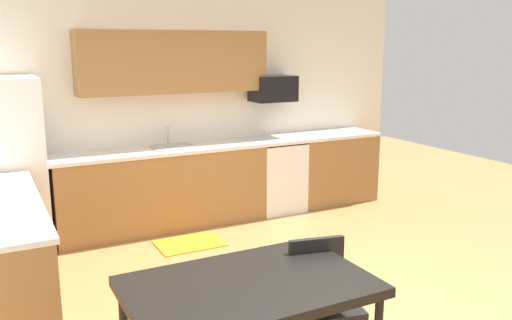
{
  "coord_description": "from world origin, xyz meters",
  "views": [
    {
      "loc": [
        -2.35,
        -3.5,
        2.1
      ],
      "look_at": [
        0.0,
        1.0,
        1.0
      ],
      "focal_mm": 37.68,
      "sensor_mm": 36.0,
      "label": 1
    }
  ],
  "objects_px": {
    "oven_range": "(276,175)",
    "chair_near_table": "(322,294)",
    "microwave": "(273,89)",
    "dining_table": "(249,292)",
    "refrigerator": "(3,169)"
  },
  "relations": [
    {
      "from": "refrigerator",
      "to": "dining_table",
      "type": "bearing_deg",
      "value": -70.49
    },
    {
      "from": "oven_range",
      "to": "chair_near_table",
      "type": "xyz_separation_m",
      "value": [
        -1.44,
        -3.14,
        0.05
      ]
    },
    {
      "from": "chair_near_table",
      "to": "oven_range",
      "type": "bearing_deg",
      "value": 65.28
    },
    {
      "from": "oven_range",
      "to": "refrigerator",
      "type": "bearing_deg",
      "value": -178.55
    },
    {
      "from": "oven_range",
      "to": "microwave",
      "type": "relative_size",
      "value": 1.69
    },
    {
      "from": "oven_range",
      "to": "chair_near_table",
      "type": "height_order",
      "value": "oven_range"
    },
    {
      "from": "refrigerator",
      "to": "oven_range",
      "type": "height_order",
      "value": "refrigerator"
    },
    {
      "from": "microwave",
      "to": "dining_table",
      "type": "height_order",
      "value": "microwave"
    },
    {
      "from": "microwave",
      "to": "dining_table",
      "type": "bearing_deg",
      "value": -121.29
    },
    {
      "from": "refrigerator",
      "to": "oven_range",
      "type": "xyz_separation_m",
      "value": [
        3.15,
        0.08,
        -0.44
      ]
    },
    {
      "from": "oven_range",
      "to": "chair_near_table",
      "type": "distance_m",
      "value": 3.45
    },
    {
      "from": "oven_range",
      "to": "microwave",
      "type": "bearing_deg",
      "value": 90.0
    },
    {
      "from": "microwave",
      "to": "chair_near_table",
      "type": "distance_m",
      "value": 3.7
    },
    {
      "from": "microwave",
      "to": "oven_range",
      "type": "bearing_deg",
      "value": -90.0
    },
    {
      "from": "microwave",
      "to": "dining_table",
      "type": "distance_m",
      "value": 4.0
    }
  ]
}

